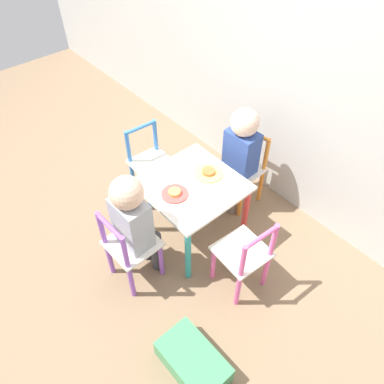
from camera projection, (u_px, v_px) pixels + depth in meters
name	position (u px, v px, depth m)	size (l,w,h in m)	color
ground_plane	(192.00, 232.00, 2.48)	(6.00, 6.00, 0.00)	#7F664C
kids_table	(192.00, 193.00, 2.21)	(0.53, 0.53, 0.45)	silver
chair_purple	(130.00, 248.00, 2.07)	(0.27, 0.27, 0.54)	silver
chair_orange	(243.00, 170.00, 2.52)	(0.27, 0.27, 0.54)	silver
chair_pink	(244.00, 256.00, 2.03)	(0.28, 0.28, 0.54)	silver
chair_blue	(150.00, 164.00, 2.55)	(0.28, 0.28, 0.54)	silver
child_front	(134.00, 219.00, 1.95)	(0.20, 0.22, 0.76)	#38383D
child_back	(240.00, 151.00, 2.34)	(0.21, 0.22, 0.76)	#7A6B5B
plate_front	(175.00, 193.00, 2.09)	(0.15, 0.15, 0.03)	#E54C47
plate_back	(208.00, 173.00, 2.21)	(0.17, 0.17, 0.03)	#EADB66
storage_bin	(193.00, 362.00, 1.84)	(0.36, 0.21, 0.13)	#3D8E56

